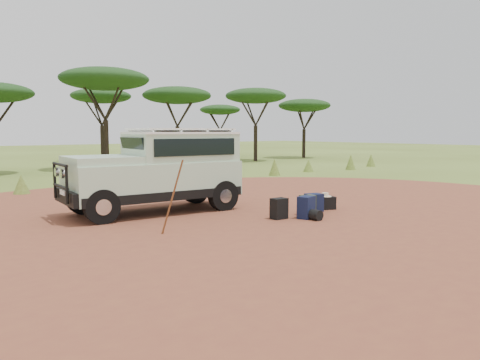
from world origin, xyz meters
TOP-DOWN VIEW (x-y plane):
  - ground at (0.00, 0.00)m, footprint 140.00×140.00m
  - dirt_clearing at (0.00, 0.00)m, footprint 23.00×23.00m
  - grass_fringe at (0.12, 8.67)m, footprint 36.60×1.60m
  - acacia_treeline at (0.75, 19.81)m, footprint 46.70×13.20m
  - safari_vehicle at (-0.98, 2.69)m, footprint 5.01×2.35m
  - walking_staff at (-2.19, -0.02)m, footprint 0.49×0.25m
  - backpack_black at (0.86, -0.26)m, footprint 0.41×0.30m
  - backpack_navy at (1.46, -0.66)m, footprint 0.52×0.42m
  - backpack_olive at (1.88, -0.31)m, footprint 0.44×0.35m
  - duffel_navy at (2.40, -0.08)m, footprint 0.52×0.43m
  - hard_case at (2.95, -0.02)m, footprint 0.64×0.55m
  - stuff_sack at (1.45, -1.00)m, footprint 0.28×0.28m
  - safari_hat at (2.95, -0.02)m, footprint 0.38×0.38m

SIDE VIEW (x-z plane):
  - ground at x=0.00m, z-range 0.00..0.00m
  - dirt_clearing at x=0.00m, z-range 0.00..0.01m
  - stuff_sack at x=1.45m, z-range 0.00..0.28m
  - hard_case at x=2.95m, z-range 0.00..0.38m
  - duffel_navy at x=2.40m, z-range 0.00..0.51m
  - backpack_olive at x=1.88m, z-range 0.00..0.54m
  - backpack_black at x=0.86m, z-range 0.00..0.55m
  - backpack_navy at x=1.46m, z-range 0.00..0.59m
  - grass_fringe at x=0.12m, z-range -0.05..0.85m
  - safari_hat at x=2.95m, z-range 0.36..0.47m
  - walking_staff at x=-2.19m, z-range 0.00..1.65m
  - safari_vehicle at x=-0.98m, z-range -0.04..2.32m
  - acacia_treeline at x=0.75m, z-range 1.74..8.00m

